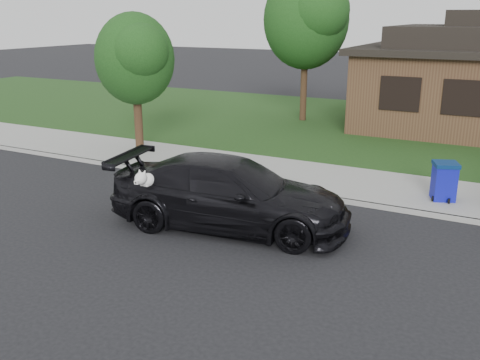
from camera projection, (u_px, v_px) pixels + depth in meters
The scene contains 8 objects.
ground at pixel (282, 253), 10.77m from camera, with size 120.00×120.00×0.00m, color black.
sidewalk at pixel (351, 184), 15.00m from camera, with size 60.00×3.00×0.12m, color gray.
curb at pixel (335, 199), 13.73m from camera, with size 60.00×0.12×0.12m, color gray.
lawn at pixel (406, 131), 21.79m from camera, with size 60.00×13.00×0.13m, color #193814.
sedan at pixel (230, 194), 11.93m from camera, with size 5.64×2.93×1.56m.
recycling_bin at pixel (444, 181), 13.42m from camera, with size 0.75×0.75×0.97m.
tree_0 at pixel (309, 18), 22.27m from camera, with size 3.78×3.60×6.34m.
tree_2 at pixel (136, 58), 17.37m from camera, with size 2.73×2.60×4.59m.
Camera 1 is at (3.75, -9.14, 4.61)m, focal length 40.00 mm.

